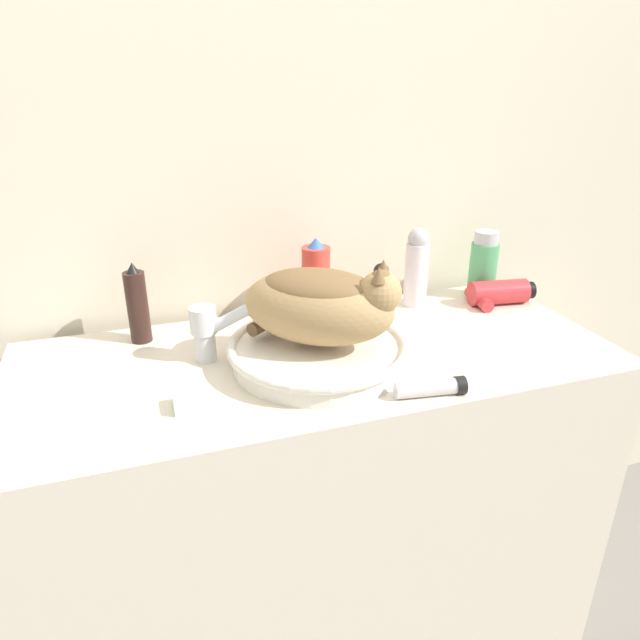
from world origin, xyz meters
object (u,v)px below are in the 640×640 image
cat (321,302)px  hair_dryer (497,293)px  lotion_bottle_white (417,267)px  soap_bar (192,401)px  deodorant_stick (380,287)px  mouthwash_bottle (483,266)px  cream_tube (431,388)px  faucet (210,328)px  spray_bottle_trigger (316,282)px  hairspray_can_black (138,305)px

cat → hair_dryer: size_ratio=2.08×
lotion_bottle_white → soap_bar: (-0.60, -0.31, -0.09)m
deodorant_stick → lotion_bottle_white: size_ratio=0.60×
deodorant_stick → lotion_bottle_white: bearing=0.0°
hair_dryer → soap_bar: hair_dryer is taller
mouthwash_bottle → hair_dryer: bearing=-82.9°
cream_tube → deodorant_stick: bearing=79.1°
cat → cream_tube: cat is taller
cream_tube → faucet: bearing=143.3°
lotion_bottle_white → soap_bar: lotion_bottle_white is taller
cat → mouthwash_bottle: 0.57m
cream_tube → lotion_bottle_white: bearing=66.9°
spray_bottle_trigger → hairspray_can_black: spray_bottle_trigger is taller
mouthwash_bottle → soap_bar: 0.85m
hairspray_can_black → hair_dryer: bearing=-4.0°
cream_tube → hair_dryer: (0.38, 0.35, 0.01)m
deodorant_stick → mouthwash_bottle: bearing=0.0°
faucet → cream_tube: bearing=-14.4°
hairspray_can_black → cream_tube: 0.65m
spray_bottle_trigger → cream_tube: bearing=-77.9°
deodorant_stick → hairspray_can_black: 0.57m
cat → soap_bar: cat is taller
faucet → hairspray_can_black: 0.20m
cat → hairspray_can_black: bearing=-178.7°
soap_bar → deodorant_stick: bearing=32.0°
faucet → deodorant_stick: 0.46m
spray_bottle_trigger → hairspray_can_black: size_ratio=1.10×
mouthwash_bottle → deodorant_stick: (-0.29, -0.00, -0.02)m
hairspray_can_black → cream_tube: bearing=-39.7°
faucet → cream_tube: 0.45m
spray_bottle_trigger → mouthwash_bottle: size_ratio=1.13×
mouthwash_bottle → spray_bottle_trigger: bearing=180.0°
deodorant_stick → hair_dryer: (0.30, -0.06, -0.03)m
spray_bottle_trigger → deodorant_stick: 0.17m
spray_bottle_trigger → soap_bar: spray_bottle_trigger is taller
cream_tube → mouthwash_bottle: bearing=48.0°
spray_bottle_trigger → lotion_bottle_white: lotion_bottle_white is taller
spray_bottle_trigger → soap_bar: (-0.33, -0.31, -0.08)m
mouthwash_bottle → faucet: bearing=-169.0°
lotion_bottle_white → soap_bar: 0.68m
hairspray_can_black → lotion_bottle_white: bearing=0.0°
hair_dryer → soap_bar: 0.84m
hairspray_can_black → deodorant_stick: bearing=-0.0°
cat → lotion_bottle_white: (0.33, 0.23, -0.03)m
spray_bottle_trigger → mouthwash_bottle: spray_bottle_trigger is taller
mouthwash_bottle → soap_bar: size_ratio=2.77×
spray_bottle_trigger → mouthwash_bottle: 0.46m
mouthwash_bottle → soap_bar: mouthwash_bottle is taller
cat → cream_tube: 0.27m
cream_tube → hairspray_can_black: bearing=140.3°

